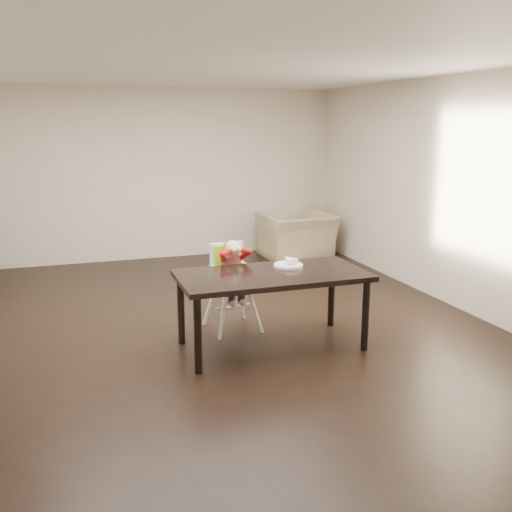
# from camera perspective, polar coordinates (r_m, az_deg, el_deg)

# --- Properties ---
(ground) EXTENTS (7.00, 7.00, 0.00)m
(ground) POSITION_cam_1_polar(r_m,az_deg,el_deg) (6.17, -4.89, -7.27)
(ground) COLOR black
(ground) RESTS_ON ground
(room_walls) EXTENTS (6.02, 7.02, 2.71)m
(room_walls) POSITION_cam_1_polar(r_m,az_deg,el_deg) (5.79, -5.25, 10.21)
(room_walls) COLOR beige
(room_walls) RESTS_ON ground
(dining_table) EXTENTS (1.80, 0.90, 0.75)m
(dining_table) POSITION_cam_1_polar(r_m,az_deg,el_deg) (5.47, 1.61, -2.51)
(dining_table) COLOR black
(dining_table) RESTS_ON ground
(high_chair) EXTENTS (0.45, 0.45, 0.97)m
(high_chair) POSITION_cam_1_polar(r_m,az_deg,el_deg) (5.98, -2.52, -1.06)
(high_chair) COLOR white
(high_chair) RESTS_ON ground
(plate) EXTENTS (0.35, 0.35, 0.08)m
(plate) POSITION_cam_1_polar(r_m,az_deg,el_deg) (5.69, 3.31, -0.78)
(plate) COLOR white
(plate) RESTS_ON dining_table
(armchair) EXTENTS (1.16, 0.80, 0.97)m
(armchair) POSITION_cam_1_polar(r_m,az_deg,el_deg) (9.29, 4.14, 2.78)
(armchair) COLOR tan
(armchair) RESTS_ON ground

